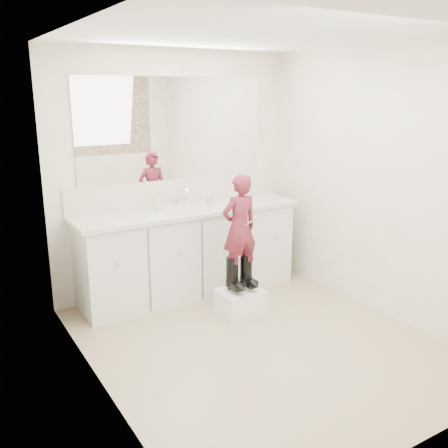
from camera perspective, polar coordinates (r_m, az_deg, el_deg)
floor at (r=4.25m, az=3.97°, el=-13.26°), size 3.00×3.00×0.00m
ceiling at (r=3.76m, az=4.67°, el=20.94°), size 3.00×3.00×0.00m
wall_back at (r=5.10m, az=-5.59°, el=5.82°), size 2.60×0.00×2.60m
wall_front at (r=2.79m, az=22.50°, el=-3.02°), size 2.60×0.00×2.60m
wall_left at (r=3.26m, az=-14.62°, el=0.17°), size 0.00×3.00×3.00m
wall_right at (r=4.69m, az=17.36°, el=4.40°), size 0.00×3.00×3.00m
vanity_cabinet at (r=5.04m, az=-4.00°, el=-3.33°), size 2.20×0.55×0.85m
countertop at (r=4.91m, az=-4.02°, el=1.56°), size 2.28×0.58×0.04m
backsplash at (r=5.12m, az=-5.47°, el=3.75°), size 2.28×0.03×0.25m
mirror at (r=5.04m, az=-5.66°, el=10.74°), size 2.00×0.02×1.00m
dot_panel at (r=2.70m, az=23.28°, el=6.16°), size 2.00×0.01×1.20m
faucet at (r=5.04m, az=-4.90°, el=2.71°), size 0.08×0.08×0.10m
cup at (r=5.06m, az=-1.67°, el=2.71°), size 0.09×0.09×0.08m
soap_bottle at (r=4.85m, az=-7.48°, el=2.65°), size 0.10×0.10×0.18m
step_stool at (r=4.64m, az=1.85°, el=-8.95°), size 0.39×0.33×0.25m
boot_left at (r=4.51m, az=0.94°, el=-5.76°), size 0.12×0.22×0.32m
boot_right at (r=4.59m, az=2.53°, el=-5.41°), size 0.12×0.22×0.32m
toddler at (r=4.42m, az=1.78°, el=-0.45°), size 0.36×0.24×0.97m
toothbrush at (r=4.38m, az=3.13°, el=0.28°), size 0.14×0.01×0.06m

